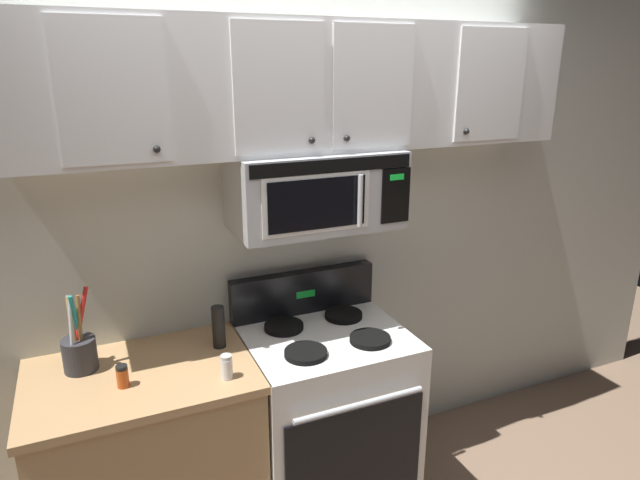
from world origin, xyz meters
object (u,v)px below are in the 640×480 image
object	(u,v)px
over_range_microwave	(315,190)
pepper_mill	(219,327)
stove_range	(325,413)
spice_jar	(122,376)
utensil_crock_charcoal	(79,350)
salt_shaker	(227,367)

from	to	relation	value
over_range_microwave	pepper_mill	world-z (taller)	over_range_microwave
stove_range	spice_jar	bearing A→B (deg)	-174.95
utensil_crock_charcoal	spice_jar	distance (m)	0.26
stove_range	spice_jar	world-z (taller)	stove_range
utensil_crock_charcoal	over_range_microwave	bearing A→B (deg)	-0.41
stove_range	utensil_crock_charcoal	xyz separation A→B (m)	(-1.06, 0.12, 0.52)
utensil_crock_charcoal	spice_jar	xyz separation A→B (m)	(0.15, -0.20, -0.04)
spice_jar	pepper_mill	bearing A→B (deg)	21.41
over_range_microwave	spice_jar	bearing A→B (deg)	-167.82
stove_range	spice_jar	xyz separation A→B (m)	(-0.91, -0.08, 0.48)
utensil_crock_charcoal	salt_shaker	distance (m)	0.62
over_range_microwave	spice_jar	size ratio (longest dim) A/B	8.15
utensil_crock_charcoal	spice_jar	world-z (taller)	utensil_crock_charcoal
spice_jar	stove_range	bearing A→B (deg)	5.05
over_range_microwave	pepper_mill	size ratio (longest dim) A/B	3.88
stove_range	spice_jar	size ratio (longest dim) A/B	12.02
salt_shaker	spice_jar	xyz separation A→B (m)	(-0.39, 0.11, -0.01)
spice_jar	over_range_microwave	bearing A→B (deg)	12.18
stove_range	salt_shaker	world-z (taller)	stove_range
utensil_crock_charcoal	pepper_mill	xyz separation A→B (m)	(0.58, -0.04, 0.01)
stove_range	spice_jar	distance (m)	1.04
utensil_crock_charcoal	salt_shaker	bearing A→B (deg)	-29.85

